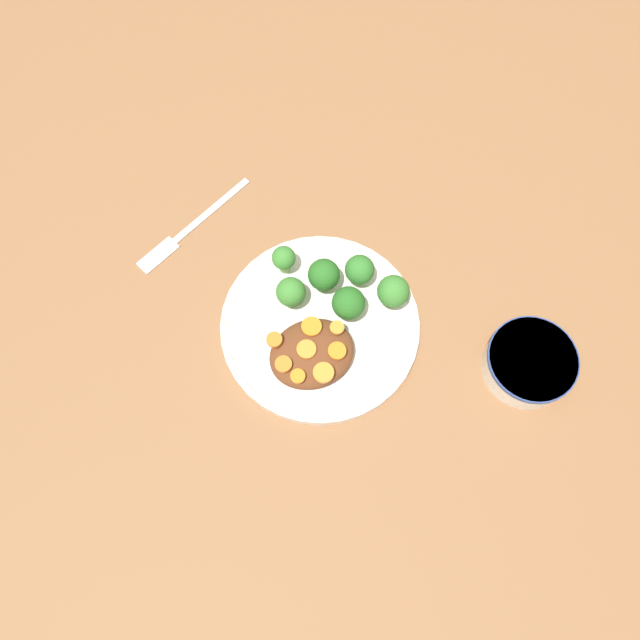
% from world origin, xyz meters
% --- Properties ---
extents(ground_plane, '(4.00, 4.00, 0.00)m').
position_xyz_m(ground_plane, '(0.00, 0.00, 0.00)').
color(ground_plane, '#8C603D').
extents(plate, '(0.27, 0.27, 0.02)m').
position_xyz_m(plate, '(0.00, 0.00, 0.01)').
color(plate, white).
rests_on(plate, ground_plane).
extents(dip_bowl, '(0.12, 0.12, 0.04)m').
position_xyz_m(dip_bowl, '(0.23, -0.16, 0.03)').
color(dip_bowl, white).
rests_on(dip_bowl, ground_plane).
extents(stew_mound, '(0.11, 0.09, 0.03)m').
position_xyz_m(stew_mound, '(-0.03, -0.04, 0.03)').
color(stew_mound, brown).
rests_on(stew_mound, plate).
extents(broccoli_floret_0, '(0.04, 0.04, 0.06)m').
position_xyz_m(broccoli_floret_0, '(0.03, 0.05, 0.05)').
color(broccoli_floret_0, '#759E51').
rests_on(broccoli_floret_0, plate).
extents(broccoli_floret_1, '(0.04, 0.04, 0.05)m').
position_xyz_m(broccoli_floret_1, '(0.07, 0.04, 0.05)').
color(broccoli_floret_1, '#759E51').
rests_on(broccoli_floret_1, plate).
extents(broccoli_floret_2, '(0.03, 0.03, 0.05)m').
position_xyz_m(broccoli_floret_2, '(-0.01, 0.09, 0.05)').
color(broccoli_floret_2, '#7FA85B').
rests_on(broccoli_floret_2, plate).
extents(broccoli_floret_3, '(0.04, 0.04, 0.05)m').
position_xyz_m(broccoli_floret_3, '(-0.02, 0.05, 0.05)').
color(broccoli_floret_3, '#759E51').
rests_on(broccoli_floret_3, plate).
extents(broccoli_floret_4, '(0.04, 0.04, 0.06)m').
position_xyz_m(broccoli_floret_4, '(0.10, -0.01, 0.05)').
color(broccoli_floret_4, '#7FA85B').
rests_on(broccoli_floret_4, plate).
extents(broccoli_floret_5, '(0.04, 0.04, 0.06)m').
position_xyz_m(broccoli_floret_5, '(0.04, 0.00, 0.05)').
color(broccoli_floret_5, '#7FA85B').
rests_on(broccoli_floret_5, plate).
extents(carrot_slice_0, '(0.02, 0.02, 0.01)m').
position_xyz_m(carrot_slice_0, '(-0.03, -0.04, 0.05)').
color(carrot_slice_0, orange).
rests_on(carrot_slice_0, stew_mound).
extents(carrot_slice_1, '(0.02, 0.02, 0.00)m').
position_xyz_m(carrot_slice_1, '(-0.06, -0.07, 0.05)').
color(carrot_slice_1, orange).
rests_on(carrot_slice_1, stew_mound).
extents(carrot_slice_2, '(0.03, 0.03, 0.00)m').
position_xyz_m(carrot_slice_2, '(-0.02, -0.01, 0.05)').
color(carrot_slice_2, orange).
rests_on(carrot_slice_2, stew_mound).
extents(carrot_slice_3, '(0.02, 0.02, 0.01)m').
position_xyz_m(carrot_slice_3, '(0.00, -0.05, 0.05)').
color(carrot_slice_3, orange).
rests_on(carrot_slice_3, stew_mound).
extents(carrot_slice_4, '(0.02, 0.02, 0.01)m').
position_xyz_m(carrot_slice_4, '(-0.07, -0.04, 0.05)').
color(carrot_slice_4, orange).
rests_on(carrot_slice_4, stew_mound).
extents(carrot_slice_5, '(0.03, 0.03, 0.01)m').
position_xyz_m(carrot_slice_5, '(-0.03, -0.07, 0.05)').
color(carrot_slice_5, orange).
rests_on(carrot_slice_5, stew_mound).
extents(carrot_slice_6, '(0.02, 0.02, 0.01)m').
position_xyz_m(carrot_slice_6, '(-0.07, -0.01, 0.05)').
color(carrot_slice_6, orange).
rests_on(carrot_slice_6, stew_mound).
extents(carrot_slice_7, '(0.02, 0.02, 0.01)m').
position_xyz_m(carrot_slice_7, '(0.01, -0.03, 0.05)').
color(carrot_slice_7, orange).
rests_on(carrot_slice_7, stew_mound).
extents(fork, '(0.20, 0.10, 0.01)m').
position_xyz_m(fork, '(-0.12, 0.21, 0.00)').
color(fork, silver).
rests_on(fork, ground_plane).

